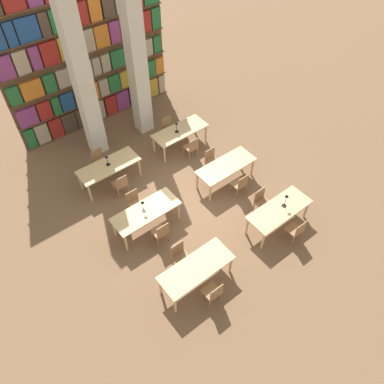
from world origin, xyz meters
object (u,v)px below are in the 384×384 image
at_px(chair_8, 121,184).
at_px(reading_table_4, 109,167).
at_px(chair_9, 99,160).
at_px(chair_11, 168,127).
at_px(reading_table_1, 279,211).
at_px(reading_table_5, 180,132).
at_px(chair_1, 180,255).
at_px(chair_10, 192,147).
at_px(chair_2, 296,230).
at_px(desk_lamp_3, 177,126).
at_px(desk_lamp_2, 107,159).
at_px(pillar_center, 136,55).
at_px(chair_6, 240,184).
at_px(desk_lamp_1, 143,204).
at_px(chair_5, 135,203).
at_px(chair_3, 262,201).
at_px(pillar_left, 81,75).
at_px(chair_7, 212,160).
at_px(desk_lamp_0, 286,199).
at_px(reading_table_2, 146,213).
at_px(chair_4, 161,232).
at_px(chair_0, 213,293).
at_px(reading_table_3, 226,167).
at_px(reading_table_0, 196,269).

bearing_deg(chair_8, reading_table_4, 89.25).
xyz_separation_m(chair_9, chair_11, (2.86, -0.01, 0.00)).
relative_size(reading_table_1, reading_table_5, 1.00).
distance_m(chair_1, chair_10, 4.39).
height_order(chair_2, chair_11, same).
bearing_deg(reading_table_4, chair_2, -60.55).
distance_m(reading_table_4, desk_lamp_3, 2.75).
distance_m(chair_1, chair_11, 5.49).
xyz_separation_m(reading_table_1, desk_lamp_2, (-2.98, 4.67, 0.34)).
xyz_separation_m(pillar_center, reading_table_4, (-2.43, -1.73, -2.32)).
xyz_separation_m(chair_1, chair_6, (3.07, 0.93, 0.00)).
xyz_separation_m(reading_table_5, chair_11, (-0.02, 0.69, -0.21)).
height_order(desk_lamp_1, reading_table_4, desk_lamp_1).
bearing_deg(reading_table_4, chair_5, -92.32).
xyz_separation_m(chair_6, chair_10, (-0.12, 2.32, 0.00)).
relative_size(chair_2, desk_lamp_2, 2.25).
bearing_deg(chair_2, chair_8, 123.05).
bearing_deg(reading_table_5, chair_3, -87.96).
bearing_deg(pillar_left, chair_7, -53.32).
bearing_deg(chair_3, desk_lamp_0, 103.82).
height_order(desk_lamp_1, reading_table_5, desk_lamp_1).
xyz_separation_m(chair_1, chair_11, (2.95, 4.63, 0.00)).
relative_size(chair_2, chair_11, 1.00).
distance_m(desk_lamp_2, desk_lamp_3, 2.71).
bearing_deg(chair_8, reading_table_5, 13.31).
height_order(chair_7, desk_lamp_2, desk_lamp_2).
xyz_separation_m(reading_table_2, desk_lamp_1, (-0.04, 0.04, 0.37)).
height_order(chair_1, reading_table_2, chair_1).
height_order(chair_4, reading_table_4, chair_4).
xyz_separation_m(chair_0, chair_4, (0.03, 2.34, 0.00)).
bearing_deg(chair_10, desk_lamp_1, -152.35).
distance_m(reading_table_3, chair_8, 3.41).
xyz_separation_m(chair_4, desk_lamp_1, (-0.06, 0.73, 0.57)).
bearing_deg(reading_table_0, chair_10, 53.27).
height_order(chair_1, chair_9, same).
bearing_deg(desk_lamp_2, chair_4, -91.48).
distance_m(reading_table_1, desk_lamp_1, 3.94).
height_order(pillar_center, chair_6, pillar_center).
bearing_deg(chair_10, chair_4, -141.78).
bearing_deg(chair_0, chair_9, 89.15).
height_order(reading_table_0, chair_3, chair_3).
height_order(pillar_center, chair_0, pillar_center).
xyz_separation_m(pillar_center, chair_0, (-2.53, -7.06, -2.53)).
bearing_deg(chair_10, desk_lamp_2, 165.61).
bearing_deg(chair_5, reading_table_2, 88.18).
relative_size(reading_table_2, desk_lamp_3, 4.87).
bearing_deg(reading_table_4, reading_table_3, -38.06).
distance_m(chair_0, chair_11, 6.70).
distance_m(reading_table_3, chair_6, 0.72).
relative_size(chair_9, chair_11, 1.00).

